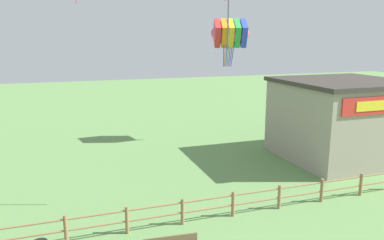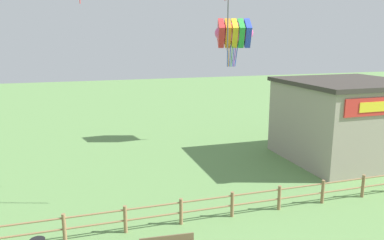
% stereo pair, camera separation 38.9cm
% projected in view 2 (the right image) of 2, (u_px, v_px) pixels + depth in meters
% --- Properties ---
extents(wooden_fence, '(19.31, 0.14, 1.05)m').
position_uv_depth(wooden_fence, '(207.00, 206.00, 14.65)').
color(wooden_fence, olive).
rests_on(wooden_fence, ground_plane).
extents(seaside_building, '(6.86, 6.59, 4.69)m').
position_uv_depth(seaside_building, '(345.00, 120.00, 21.92)').
color(seaside_building, gray).
rests_on(seaside_building, ground_plane).
extents(kite_rainbow_parafoil, '(3.03, 2.58, 3.19)m').
position_uv_depth(kite_rainbow_parafoil, '(234.00, 33.00, 25.06)').
color(kite_rainbow_parafoil, '#E54C8C').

